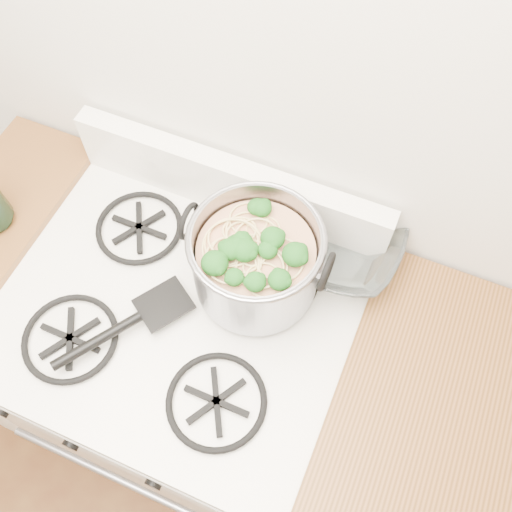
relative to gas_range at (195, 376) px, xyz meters
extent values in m
plane|color=silver|center=(0.00, 0.34, 0.91)|extent=(3.60, 0.00, 3.60)
cube|color=white|center=(0.00, 0.00, -0.03)|extent=(0.76, 0.65, 0.81)
cube|color=white|center=(0.00, 0.00, 0.44)|extent=(0.76, 0.65, 0.04)
cube|color=black|center=(0.00, -0.31, -0.02)|extent=(0.58, 0.02, 0.46)
cube|color=black|center=(0.00, 0.00, 0.48)|extent=(0.60, 0.56, 0.02)
cylinder|color=black|center=(-0.28, -0.32, 0.34)|extent=(0.04, 0.03, 0.04)
cylinder|color=black|center=(-0.10, -0.32, 0.34)|extent=(0.04, 0.03, 0.04)
cylinder|color=black|center=(0.10, -0.32, 0.34)|extent=(0.04, 0.03, 0.04)
cube|color=silver|center=(-0.51, 0.00, 0.00)|extent=(0.25, 0.65, 0.88)
cube|color=silver|center=(0.88, 0.00, 0.00)|extent=(1.00, 0.65, 0.88)
cylinder|color=gray|center=(0.14, 0.13, 0.58)|extent=(0.27, 0.27, 0.18)
torus|color=gray|center=(0.14, 0.13, 0.66)|extent=(0.28, 0.28, 0.01)
torus|color=black|center=(-0.01, 0.13, 0.63)|extent=(0.01, 0.08, 0.08)
torus|color=black|center=(0.29, 0.13, 0.63)|extent=(0.01, 0.08, 0.08)
cylinder|color=tan|center=(0.14, 0.13, 0.55)|extent=(0.24, 0.24, 0.13)
sphere|color=#185115|center=(0.14, 0.13, 0.64)|extent=(0.04, 0.04, 0.04)
sphere|color=#185115|center=(0.14, 0.13, 0.64)|extent=(0.04, 0.04, 0.04)
sphere|color=#185115|center=(0.14, 0.13, 0.64)|extent=(0.04, 0.04, 0.04)
sphere|color=#185115|center=(0.14, 0.13, 0.64)|extent=(0.04, 0.04, 0.04)
sphere|color=#185115|center=(0.14, 0.13, 0.64)|extent=(0.04, 0.04, 0.04)
sphere|color=#185115|center=(0.14, 0.13, 0.64)|extent=(0.04, 0.04, 0.04)
sphere|color=#185115|center=(0.14, 0.13, 0.64)|extent=(0.04, 0.04, 0.04)
sphere|color=#185115|center=(0.14, 0.13, 0.64)|extent=(0.04, 0.04, 0.04)
sphere|color=#185115|center=(0.14, 0.13, 0.64)|extent=(0.04, 0.04, 0.04)
sphere|color=#185115|center=(0.14, 0.13, 0.64)|extent=(0.04, 0.04, 0.04)
sphere|color=#185115|center=(0.14, 0.13, 0.64)|extent=(0.04, 0.04, 0.04)
sphere|color=#185115|center=(0.14, 0.13, 0.64)|extent=(0.04, 0.04, 0.04)
sphere|color=#185115|center=(0.14, 0.13, 0.64)|extent=(0.04, 0.04, 0.04)
sphere|color=#185115|center=(0.14, 0.13, 0.64)|extent=(0.04, 0.04, 0.04)
imported|color=white|center=(0.26, 0.28, 0.50)|extent=(0.12, 0.12, 0.03)
camera|label=1|loc=(0.36, -0.39, 1.61)|focal=40.00mm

